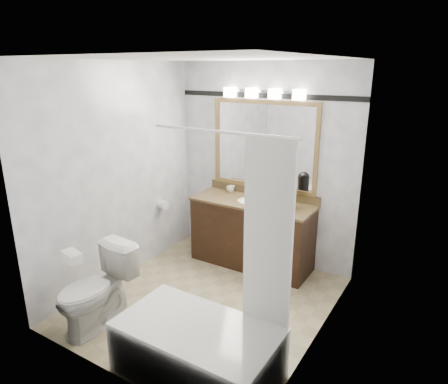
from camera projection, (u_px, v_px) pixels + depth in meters
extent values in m
cube|color=tan|center=(207.00, 301.00, 4.32)|extent=(2.40, 2.60, 0.01)
cube|color=white|center=(204.00, 57.00, 3.58)|extent=(2.40, 2.60, 0.01)
cube|color=white|center=(264.00, 165.00, 5.01)|extent=(2.40, 0.01, 2.50)
cube|color=white|center=(104.00, 236.00, 2.89)|extent=(2.40, 0.01, 2.50)
cube|color=white|center=(118.00, 175.00, 4.55)|extent=(0.01, 2.60, 2.50)
cube|color=white|center=(324.00, 213.00, 3.34)|extent=(0.01, 2.60, 2.50)
cube|color=black|center=(252.00, 234.00, 5.02)|extent=(1.50, 0.55, 0.82)
cube|color=olive|center=(253.00, 202.00, 4.90)|extent=(1.53, 0.58, 0.03)
cube|color=olive|center=(263.00, 192.00, 5.10)|extent=(1.53, 0.03, 0.10)
ellipsoid|color=white|center=(253.00, 204.00, 4.90)|extent=(0.44, 0.34, 0.14)
cube|color=#9B7846|center=(265.00, 102.00, 4.76)|extent=(1.40, 0.04, 0.05)
cube|color=#9B7846|center=(263.00, 186.00, 5.07)|extent=(1.40, 0.04, 0.05)
cube|color=#9B7846|center=(218.00, 141.00, 5.25)|extent=(0.05, 0.04, 1.00)
cube|color=#9B7846|center=(317.00, 151.00, 4.58)|extent=(0.05, 0.04, 1.00)
cube|color=white|center=(264.00, 145.00, 4.92)|extent=(1.30, 0.01, 1.00)
cube|color=silver|center=(265.00, 91.00, 4.71)|extent=(0.90, 0.05, 0.03)
cube|color=white|center=(230.00, 92.00, 4.90)|extent=(0.12, 0.12, 0.12)
cube|color=white|center=(252.00, 93.00, 4.75)|extent=(0.12, 0.12, 0.12)
cube|color=white|center=(275.00, 94.00, 4.60)|extent=(0.12, 0.12, 0.12)
cube|color=white|center=(299.00, 95.00, 4.45)|extent=(0.12, 0.12, 0.12)
cube|color=black|center=(266.00, 96.00, 4.75)|extent=(2.40, 0.01, 0.06)
cube|color=white|center=(198.00, 350.00, 3.24)|extent=(1.30, 0.72, 0.45)
cylinder|color=silver|center=(222.00, 132.00, 3.04)|extent=(1.30, 0.02, 0.02)
cube|color=white|center=(268.00, 238.00, 3.05)|extent=(0.40, 0.04, 1.55)
cylinder|color=white|center=(163.00, 205.00, 5.23)|extent=(0.11, 0.12, 0.12)
imported|color=white|center=(96.00, 290.00, 3.80)|extent=(0.50, 0.81, 0.79)
cube|color=white|center=(72.00, 256.00, 3.50)|extent=(0.23, 0.16, 0.08)
cylinder|color=black|center=(285.00, 208.00, 4.64)|extent=(0.17, 0.17, 0.02)
cylinder|color=black|center=(288.00, 197.00, 4.65)|extent=(0.14, 0.14, 0.24)
sphere|color=black|center=(289.00, 187.00, 4.61)|extent=(0.15, 0.15, 0.15)
cube|color=black|center=(285.00, 192.00, 4.57)|extent=(0.11, 0.11, 0.05)
cylinder|color=silver|center=(285.00, 206.00, 4.62)|extent=(0.06, 0.06, 0.06)
imported|color=white|center=(230.00, 189.00, 5.27)|extent=(0.12, 0.12, 0.07)
imported|color=white|center=(232.00, 189.00, 5.27)|extent=(0.11, 0.11, 0.08)
imported|color=white|center=(256.00, 192.00, 5.07)|extent=(0.06, 0.06, 0.11)
imported|color=white|center=(271.00, 196.00, 4.94)|extent=(0.08, 0.08, 0.09)
cube|color=beige|center=(258.00, 198.00, 4.98)|extent=(0.09, 0.06, 0.03)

